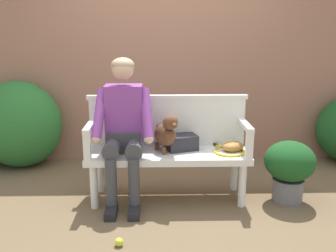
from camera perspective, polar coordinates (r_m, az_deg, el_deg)
ground_plane at (r=3.80m, az=0.00°, el=-10.51°), size 40.00×40.00×0.00m
brick_garden_fence at (r=4.79m, az=-0.42°, el=9.11°), size 8.00×0.30×2.32m
hedge_bush_far_left at (r=4.80m, az=-21.04°, el=0.22°), size 0.98×0.75×1.01m
garden_bench at (r=3.65m, az=0.00°, el=-4.79°), size 1.50×0.50×0.47m
bench_backrest at (r=3.77m, az=-0.09°, el=0.88°), size 1.54×0.06×0.50m
bench_armrest_left_end at (r=3.54m, az=-11.54°, el=-1.19°), size 0.06×0.50×0.28m
bench_armrest_right_end at (r=3.58m, az=11.50°, el=-1.03°), size 0.06×0.50×0.28m
person_seated at (r=3.56m, az=-6.53°, el=0.21°), size 0.56×0.65×1.34m
dog_on_bench at (r=3.57m, az=-0.23°, el=-1.04°), size 0.27×0.36×0.37m
tennis_racket at (r=3.68m, az=8.73°, el=-3.59°), size 0.39×0.57×0.03m
baseball_glove at (r=3.69m, az=9.51°, el=-2.99°), size 0.27×0.25×0.09m
sports_bag at (r=3.69m, az=1.99°, el=-2.41°), size 0.33×0.27×0.14m
tennis_ball at (r=3.06m, az=-7.21°, el=-16.56°), size 0.07×0.07×0.07m
potted_plant at (r=3.79m, az=17.41°, el=-5.67°), size 0.47×0.47×0.58m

